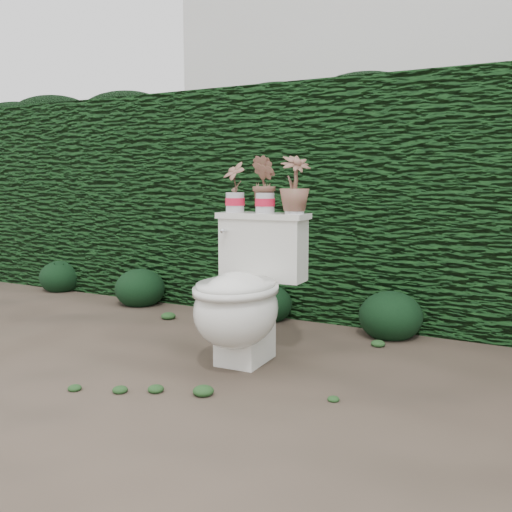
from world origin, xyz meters
The scene contains 11 objects.
ground centered at (0.00, 0.00, 0.00)m, with size 60.00×60.00×0.00m, color brown.
hedge centered at (0.00, 1.60, 0.80)m, with size 8.00×1.00×1.60m, color #174316.
house_wall centered at (0.60, 6.00, 2.00)m, with size 8.00×3.50×4.00m, color silver.
toilet centered at (-0.09, 0.13, 0.36)m, with size 0.51×0.70×0.78m.
potted_plant_left centered at (-0.27, 0.36, 0.91)m, with size 0.14×0.09×0.27m, color #386D22.
potted_plant_center centered at (-0.09, 0.37, 0.92)m, with size 0.16×0.13×0.29m, color #386D22.
potted_plant_right centered at (0.08, 0.37, 0.92)m, with size 0.16×0.16×0.29m, color #386D22.
liriope_clump_0 centered at (-2.48, 1.08, 0.14)m, with size 0.36×0.36×0.29m, color black.
liriope_clump_1 centered at (-1.50, 0.97, 0.15)m, with size 0.38×0.38×0.31m, color black.
liriope_clump_2 centered at (-0.41, 1.02, 0.14)m, with size 0.34×0.34×0.27m, color black.
liriope_clump_3 centered at (0.45, 1.00, 0.15)m, with size 0.39×0.39×0.31m, color black.
Camera 1 is at (1.36, -2.39, 0.95)m, focal length 40.00 mm.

